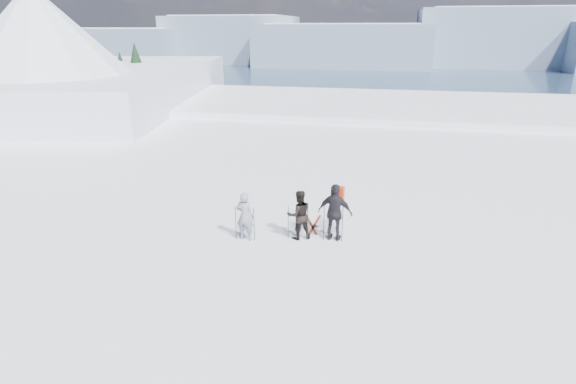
% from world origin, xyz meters
% --- Properties ---
extents(lake_basin, '(820.00, 820.00, 71.62)m').
position_xyz_m(lake_basin, '(0.00, 30.00, -6.50)').
color(lake_basin, white).
rests_on(lake_basin, ground).
extents(far_mountain_range, '(770.00, 110.00, 53.00)m').
position_xyz_m(far_mountain_range, '(29.60, 454.78, -7.19)').
color(far_mountain_range, slate).
rests_on(far_mountain_range, ground).
extents(near_ridge, '(31.37, 35.68, 25.62)m').
position_xyz_m(near_ridge, '(-26.59, 29.31, -3.50)').
color(near_ridge, white).
rests_on(near_ridge, ground).
extents(skier_grey, '(0.63, 0.45, 1.62)m').
position_xyz_m(skier_grey, '(-3.20, 3.41, 0.81)').
color(skier_grey, gray).
rests_on(skier_grey, ground).
extents(skier_dark, '(1.00, 0.92, 1.65)m').
position_xyz_m(skier_dark, '(-1.53, 3.85, 0.82)').
color(skier_dark, black).
rests_on(skier_dark, ground).
extents(skier_pack, '(1.16, 0.61, 1.89)m').
position_xyz_m(skier_pack, '(-0.38, 3.97, 0.95)').
color(skier_pack, black).
rests_on(skier_pack, ground).
extents(backpack, '(0.43, 0.28, 0.57)m').
position_xyz_m(backpack, '(-0.35, 4.22, 2.18)').
color(backpack, red).
rests_on(backpack, skier_pack).
extents(ski_poles, '(3.39, 0.57, 1.30)m').
position_xyz_m(ski_poles, '(-1.66, 3.68, 0.61)').
color(ski_poles, black).
rests_on(ski_poles, ground).
extents(skis_loose, '(0.70, 1.70, 0.03)m').
position_xyz_m(skis_loose, '(-1.23, 4.96, 0.01)').
color(skis_loose, black).
rests_on(skis_loose, ground).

